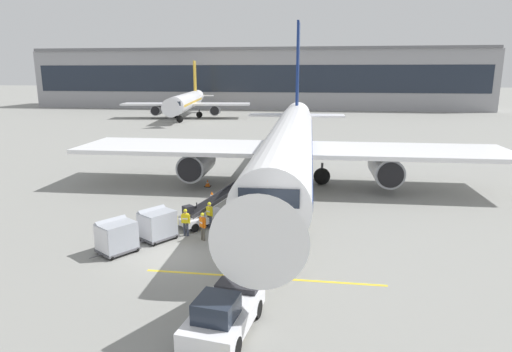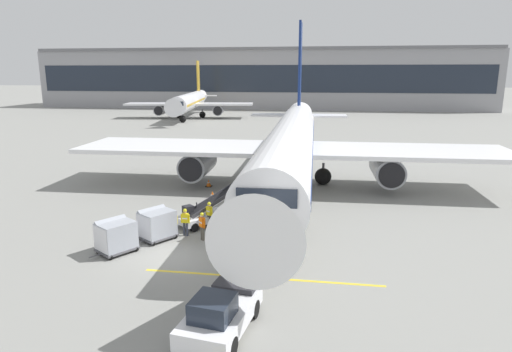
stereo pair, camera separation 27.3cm
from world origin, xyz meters
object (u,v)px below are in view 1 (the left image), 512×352
at_px(distant_airplane, 186,102).
at_px(parked_airplane, 290,144).
at_px(baggage_cart_lead, 157,224).
at_px(safety_cone_engine_keepout, 208,183).
at_px(baggage_cart_second, 116,236).
at_px(ground_crew_wingwalker, 209,213).
at_px(belt_loader, 207,212).
at_px(ground_crew_marshaller, 174,222).
at_px(safety_cone_wingtip, 212,196).
at_px(ground_crew_by_carts, 186,221).
at_px(pushback_tug, 223,313).
at_px(ground_crew_by_loader, 203,225).

bearing_deg(distant_airplane, parked_airplane, -64.95).
xyz_separation_m(baggage_cart_lead, safety_cone_engine_keepout, (-0.14, 12.87, -0.69)).
xyz_separation_m(parked_airplane, safety_cone_engine_keepout, (-7.14, -1.21, -3.54)).
relative_size(baggage_cart_second, ground_crew_wingwalker, 1.55).
bearing_deg(safety_cone_engine_keepout, parked_airplane, 9.59).
distance_m(parked_airplane, baggage_cart_second, 18.66).
relative_size(belt_loader, ground_crew_marshaller, 2.83).
relative_size(safety_cone_engine_keepout, safety_cone_wingtip, 0.86).
relative_size(ground_crew_by_carts, safety_cone_wingtip, 2.33).
bearing_deg(safety_cone_engine_keepout, distant_airplane, 108.53).
distance_m(belt_loader, ground_crew_wingwalker, 0.85).
distance_m(baggage_cart_lead, ground_crew_marshaller, 1.00).
height_order(baggage_cart_second, safety_cone_wingtip, baggage_cart_second).
distance_m(parked_airplane, pushback_tug, 23.44).
bearing_deg(belt_loader, ground_crew_by_loader, -79.92).
bearing_deg(ground_crew_by_carts, ground_crew_marshaller, -145.37).
relative_size(ground_crew_by_carts, ground_crew_marshaller, 1.00).
relative_size(baggage_cart_second, safety_cone_wingtip, 3.62).
bearing_deg(baggage_cart_second, ground_crew_wingwalker, 48.56).
distance_m(parked_airplane, distant_airplane, 63.04).
height_order(baggage_cart_lead, pushback_tug, baggage_cart_lead).
distance_m(ground_crew_marshaller, distant_airplane, 73.77).
height_order(baggage_cart_second, ground_crew_marshaller, baggage_cart_second).
bearing_deg(belt_loader, pushback_tug, -72.72).
xyz_separation_m(pushback_tug, ground_crew_by_carts, (-4.56, 9.98, 0.17)).
bearing_deg(ground_crew_marshaller, ground_crew_wingwalker, 50.07).
bearing_deg(parked_airplane, pushback_tug, -92.23).
height_order(ground_crew_by_loader, distant_airplane, distant_airplane).
relative_size(baggage_cart_lead, ground_crew_by_loader, 1.55).
bearing_deg(ground_crew_wingwalker, ground_crew_by_carts, -124.02).
height_order(ground_crew_by_loader, safety_cone_wingtip, ground_crew_by_loader).
height_order(baggage_cart_lead, baggage_cart_second, same).
distance_m(ground_crew_wingwalker, safety_cone_wingtip, 6.44).
distance_m(parked_airplane, belt_loader, 12.25).
bearing_deg(distant_airplane, ground_crew_by_loader, -72.42).
xyz_separation_m(parked_airplane, safety_cone_wingtip, (-5.75, -5.35, -3.49)).
xyz_separation_m(ground_crew_marshaller, ground_crew_wingwalker, (1.73, 2.07, 0.00)).
bearing_deg(ground_crew_wingwalker, belt_loader, 118.07).
height_order(ground_crew_wingwalker, safety_cone_wingtip, ground_crew_wingwalker).
bearing_deg(parked_airplane, baggage_cart_second, -117.59).
distance_m(pushback_tug, safety_cone_engine_keepout, 22.89).
distance_m(belt_loader, ground_crew_by_carts, 2.48).
height_order(ground_crew_by_loader, safety_cone_engine_keepout, ground_crew_by_loader).
relative_size(ground_crew_marshaller, safety_cone_wingtip, 2.33).
distance_m(baggage_cart_second, ground_crew_marshaller, 3.62).
xyz_separation_m(baggage_cart_second, ground_crew_by_loader, (4.31, 2.52, -0.00)).
distance_m(safety_cone_engine_keepout, distant_airplane, 61.59).
relative_size(belt_loader, safety_cone_wingtip, 6.61).
relative_size(baggage_cart_lead, safety_cone_wingtip, 3.62).
xyz_separation_m(pushback_tug, ground_crew_marshaller, (-5.18, 9.55, 0.17)).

